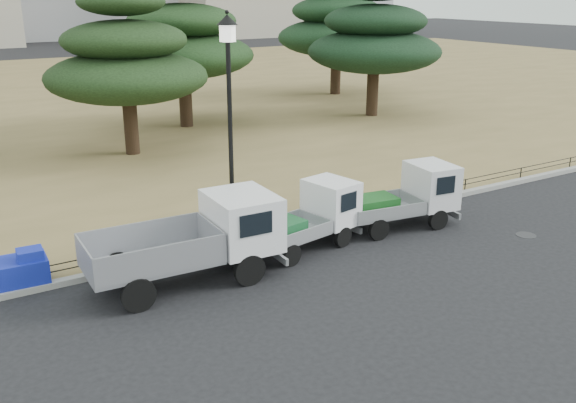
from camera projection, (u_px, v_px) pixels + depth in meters
ground at (327, 268)px, 17.15m from camera, size 220.00×220.00×0.00m
lawn at (60, 101)px, 41.88m from camera, size 120.00×56.00×0.15m
curb at (278, 235)px, 19.23m from camera, size 120.00×0.25×0.16m
truck_large at (195, 238)px, 16.04m from camera, size 4.90×2.11×2.11m
truck_kei_front at (310, 217)px, 18.32m from camera, size 3.61×2.03×1.80m
truck_kei_rear at (407, 197)px, 19.92m from camera, size 3.79×1.99×1.90m
street_lamp at (229, 92)px, 17.44m from camera, size 0.56×0.56×6.31m
pipe_fence at (275, 222)px, 19.23m from camera, size 38.00×0.04×0.40m
tarp_pile at (21, 269)px, 15.88m from camera, size 1.34×1.02×0.86m
manhole at (526, 235)px, 19.40m from camera, size 0.60×0.60×0.01m
pine_center_left at (126, 60)px, 27.13m from camera, size 6.90×6.90×7.01m
pine_center_right at (183, 40)px, 32.63m from camera, size 7.25×7.25×7.69m
pine_east_near at (375, 38)px, 35.60m from camera, size 7.46×7.46×7.54m
pine_east_far at (337, 25)px, 43.01m from camera, size 7.91×7.91×7.94m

